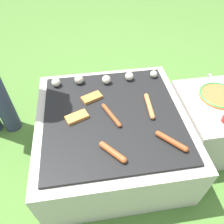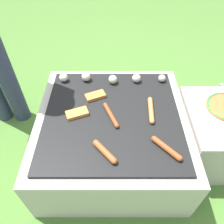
{
  "view_description": "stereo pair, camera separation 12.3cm",
  "coord_description": "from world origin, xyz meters",
  "views": [
    {
      "loc": [
        -0.13,
        -0.84,
        1.3
      ],
      "look_at": [
        0.0,
        0.0,
        0.4
      ],
      "focal_mm": 35.0,
      "sensor_mm": 36.0,
      "label": 1
    },
    {
      "loc": [
        -0.0,
        -0.85,
        1.3
      ],
      "look_at": [
        0.0,
        0.0,
        0.4
      ],
      "focal_mm": 35.0,
      "sensor_mm": 36.0,
      "label": 2
    }
  ],
  "objects": [
    {
      "name": "ground_plane",
      "position": [
        0.0,
        0.0,
        0.0
      ],
      "size": [
        14.0,
        14.0,
        0.0
      ],
      "primitive_type": "plane",
      "color": "#47702D"
    },
    {
      "name": "side_ledge",
      "position": [
        0.68,
        0.0,
        0.19
      ],
      "size": [
        0.46,
        0.49,
        0.38
      ],
      "color": "#B2AA9E",
      "rests_on": "ground_plane"
    },
    {
      "name": "plate_colorful",
      "position": [
        0.68,
        0.05,
        0.39
      ],
      "size": [
        0.24,
        0.24,
        0.02
      ],
      "color": "orange",
      "rests_on": "side_ledge"
    },
    {
      "name": "bread_slice_center",
      "position": [
        -0.1,
        0.15,
        0.39
      ],
      "size": [
        0.14,
        0.11,
        0.02
      ],
      "color": "#B27033",
      "rests_on": "grill"
    },
    {
      "name": "mushroom_row",
      "position": [
        -0.03,
        0.3,
        0.41
      ],
      "size": [
        0.7,
        0.08,
        0.06
      ],
      "color": "beige",
      "rests_on": "grill"
    },
    {
      "name": "bread_slice_right",
      "position": [
        -0.2,
        0.0,
        0.39
      ],
      "size": [
        0.14,
        0.1,
        0.02
      ],
      "color": "#D18438",
      "rests_on": "grill"
    },
    {
      "name": "sausage_back_center",
      "position": [
        -0.01,
        -0.01,
        0.4
      ],
      "size": [
        0.09,
        0.19,
        0.02
      ],
      "color": "#93421E",
      "rests_on": "grill"
    },
    {
      "name": "sausage_front_left",
      "position": [
        -0.04,
        -0.26,
        0.4
      ],
      "size": [
        0.12,
        0.14,
        0.03
      ],
      "color": "#A34C23",
      "rests_on": "grill"
    },
    {
      "name": "fork_utensil",
      "position": [
        0.72,
        0.19,
        0.39
      ],
      "size": [
        0.03,
        0.19,
        0.01
      ],
      "color": "silver",
      "rests_on": "side_ledge"
    },
    {
      "name": "sausage_front_center",
      "position": [
        0.22,
        0.02,
        0.4
      ],
      "size": [
        0.04,
        0.2,
        0.03
      ],
      "color": "#C6753D",
      "rests_on": "grill"
    },
    {
      "name": "grill",
      "position": [
        0.0,
        0.0,
        0.19
      ],
      "size": [
        0.87,
        0.87,
        0.38
      ],
      "color": "#B2AA9E",
      "rests_on": "ground_plane"
    },
    {
      "name": "sausage_back_right",
      "position": [
        0.27,
        -0.24,
        0.4
      ],
      "size": [
        0.13,
        0.14,
        0.03
      ],
      "color": "#93421E",
      "rests_on": "grill"
    }
  ]
}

